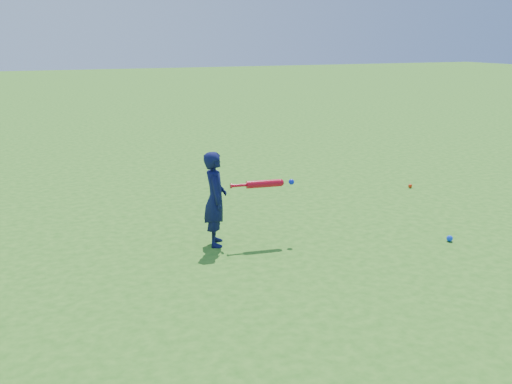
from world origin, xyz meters
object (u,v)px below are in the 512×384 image
ground_ball_red (410,186)px  ground_ball_blue (450,238)px  child (215,199)px  bat_swing (266,184)px

ground_ball_red → ground_ball_blue: bearing=-116.9°
child → bat_swing: child is taller
ground_ball_red → ground_ball_blue: size_ratio=0.86×
ground_ball_blue → bat_swing: 2.35m
child → ground_ball_red: (3.84, 1.29, -0.54)m
child → ground_ball_red: bearing=-55.7°
ground_ball_blue → bat_swing: (-2.07, 0.88, 0.69)m
child → ground_ball_red: 4.08m
ground_ball_blue → child: bearing=159.2°
ground_ball_red → child: bearing=-161.4°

